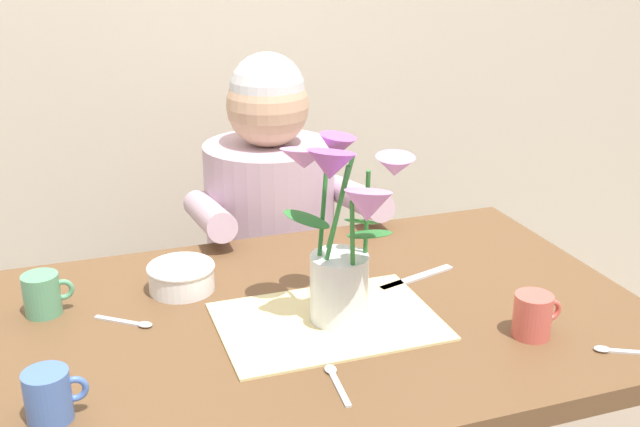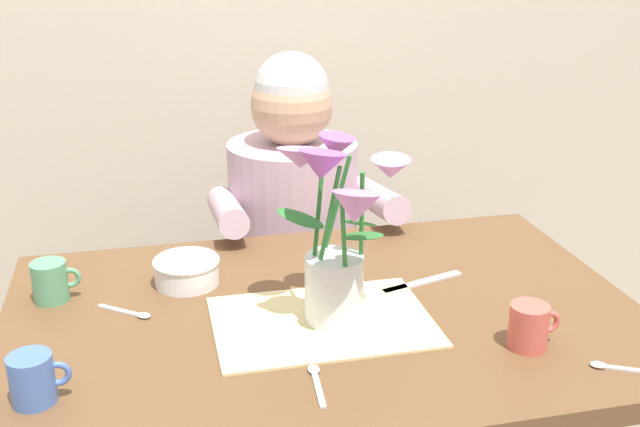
{
  "view_description": "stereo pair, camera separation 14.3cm",
  "coord_description": "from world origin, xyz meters",
  "px_view_note": "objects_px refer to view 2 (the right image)",
  "views": [
    {
      "loc": [
        -0.44,
        -1.22,
        1.43
      ],
      "look_at": [
        0.0,
        0.05,
        0.92
      ],
      "focal_mm": 42.99,
      "sensor_mm": 36.0,
      "label": 1
    },
    {
      "loc": [
        -0.3,
        -1.26,
        1.43
      ],
      "look_at": [
        0.0,
        0.05,
        0.92
      ],
      "focal_mm": 42.99,
      "sensor_mm": 36.0,
      "label": 2
    }
  ],
  "objects_px": {
    "seated_person": "(294,263)",
    "ceramic_bowl": "(187,270)",
    "tea_cup": "(529,326)",
    "dinner_knife": "(422,282)",
    "flower_vase": "(336,237)",
    "ceramic_mug": "(51,281)",
    "coffee_cup": "(33,379)"
  },
  "relations": [
    {
      "from": "seated_person",
      "to": "ceramic_bowl",
      "type": "relative_size",
      "value": 8.35
    },
    {
      "from": "seated_person",
      "to": "tea_cup",
      "type": "relative_size",
      "value": 12.2
    },
    {
      "from": "dinner_knife",
      "to": "tea_cup",
      "type": "relative_size",
      "value": 2.04
    },
    {
      "from": "flower_vase",
      "to": "dinner_knife",
      "type": "height_order",
      "value": "flower_vase"
    },
    {
      "from": "seated_person",
      "to": "ceramic_mug",
      "type": "relative_size",
      "value": 12.2
    },
    {
      "from": "seated_person",
      "to": "dinner_knife",
      "type": "height_order",
      "value": "seated_person"
    },
    {
      "from": "flower_vase",
      "to": "tea_cup",
      "type": "bearing_deg",
      "value": -26.68
    },
    {
      "from": "seated_person",
      "to": "dinner_knife",
      "type": "bearing_deg",
      "value": -69.13
    },
    {
      "from": "ceramic_bowl",
      "to": "coffee_cup",
      "type": "distance_m",
      "value": 0.45
    },
    {
      "from": "ceramic_mug",
      "to": "coffee_cup",
      "type": "distance_m",
      "value": 0.35
    },
    {
      "from": "coffee_cup",
      "to": "tea_cup",
      "type": "height_order",
      "value": "same"
    },
    {
      "from": "flower_vase",
      "to": "coffee_cup",
      "type": "distance_m",
      "value": 0.54
    },
    {
      "from": "seated_person",
      "to": "ceramic_mug",
      "type": "xyz_separation_m",
      "value": [
        -0.57,
        -0.45,
        0.22
      ]
    },
    {
      "from": "ceramic_bowl",
      "to": "coffee_cup",
      "type": "relative_size",
      "value": 1.46
    },
    {
      "from": "flower_vase",
      "to": "ceramic_mug",
      "type": "relative_size",
      "value": 3.73
    },
    {
      "from": "ceramic_mug",
      "to": "coffee_cup",
      "type": "relative_size",
      "value": 1.0
    },
    {
      "from": "seated_person",
      "to": "ceramic_bowl",
      "type": "bearing_deg",
      "value": -120.87
    },
    {
      "from": "flower_vase",
      "to": "tea_cup",
      "type": "xyz_separation_m",
      "value": [
        0.31,
        -0.15,
        -0.13
      ]
    },
    {
      "from": "ceramic_bowl",
      "to": "seated_person",
      "type": "bearing_deg",
      "value": 54.83
    },
    {
      "from": "seated_person",
      "to": "coffee_cup",
      "type": "height_order",
      "value": "seated_person"
    },
    {
      "from": "seated_person",
      "to": "coffee_cup",
      "type": "xyz_separation_m",
      "value": [
        -0.56,
        -0.8,
        0.22
      ]
    },
    {
      "from": "ceramic_bowl",
      "to": "tea_cup",
      "type": "xyz_separation_m",
      "value": [
        0.56,
        -0.39,
        0.01
      ]
    },
    {
      "from": "ceramic_bowl",
      "to": "coffee_cup",
      "type": "xyz_separation_m",
      "value": [
        -0.26,
        -0.37,
        0.01
      ]
    },
    {
      "from": "coffee_cup",
      "to": "tea_cup",
      "type": "distance_m",
      "value": 0.81
    },
    {
      "from": "dinner_knife",
      "to": "ceramic_mug",
      "type": "height_order",
      "value": "ceramic_mug"
    },
    {
      "from": "ceramic_mug",
      "to": "coffee_cup",
      "type": "height_order",
      "value": "same"
    },
    {
      "from": "flower_vase",
      "to": "ceramic_mug",
      "type": "height_order",
      "value": "flower_vase"
    },
    {
      "from": "dinner_knife",
      "to": "tea_cup",
      "type": "bearing_deg",
      "value": -88.3
    },
    {
      "from": "ceramic_bowl",
      "to": "dinner_knife",
      "type": "distance_m",
      "value": 0.48
    },
    {
      "from": "flower_vase",
      "to": "coffee_cup",
      "type": "xyz_separation_m",
      "value": [
        -0.51,
        -0.13,
        -0.13
      ]
    },
    {
      "from": "dinner_knife",
      "to": "coffee_cup",
      "type": "bearing_deg",
      "value": -176.58
    },
    {
      "from": "coffee_cup",
      "to": "ceramic_mug",
      "type": "bearing_deg",
      "value": 90.96
    }
  ]
}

